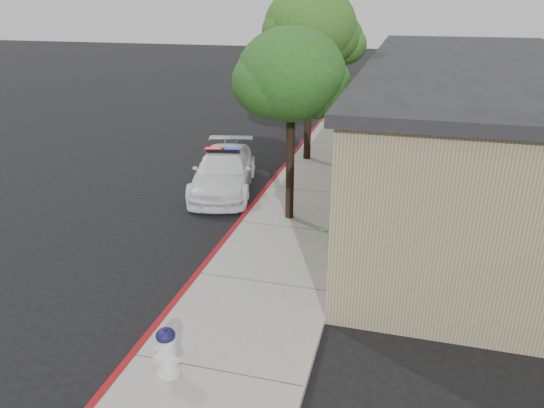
{
  "coord_description": "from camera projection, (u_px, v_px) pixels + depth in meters",
  "views": [
    {
      "loc": [
        4.38,
        -9.45,
        6.03
      ],
      "look_at": [
        1.26,
        2.16,
        1.14
      ],
      "focal_mm": 33.45,
      "sensor_mm": 36.0,
      "label": 1
    }
  ],
  "objects": [
    {
      "name": "street_tree_mid",
      "position": [
        311.0,
        30.0,
        18.33
      ],
      "size": [
        3.47,
        3.38,
        6.39
      ],
      "rotation": [
        0.0,
        0.0,
        0.07
      ],
      "color": "black",
      "rests_on": "sidewalk"
    },
    {
      "name": "street_tree_far",
      "position": [
        333.0,
        41.0,
        23.45
      ],
      "size": [
        3.12,
        2.85,
        5.39
      ],
      "rotation": [
        0.0,
        0.0,
        -0.41
      ],
      "color": "black",
      "rests_on": "sidewalk"
    },
    {
      "name": "clapboard_building",
      "position": [
        476.0,
        121.0,
        17.42
      ],
      "size": [
        7.3,
        20.89,
        4.24
      ],
      "color": "tan",
      "rests_on": "ground"
    },
    {
      "name": "police_car",
      "position": [
        224.0,
        171.0,
        16.91
      ],
      "size": [
        2.87,
        4.98,
        1.48
      ],
      "rotation": [
        0.0,
        0.0,
        0.22
      ],
      "color": "white",
      "rests_on": "ground"
    },
    {
      "name": "ground",
      "position": [
        196.0,
        278.0,
        11.78
      ],
      "size": [
        120.0,
        120.0,
        0.0
      ],
      "primitive_type": "plane",
      "color": "black",
      "rests_on": "ground"
    },
    {
      "name": "fire_hydrant",
      "position": [
        167.0,
        351.0,
        8.38
      ],
      "size": [
        0.52,
        0.46,
        0.92
      ],
      "rotation": [
        0.0,
        0.0,
        -0.43
      ],
      "color": "silver",
      "rests_on": "sidewalk"
    },
    {
      "name": "red_curb",
      "position": [
        239.0,
        224.0,
        14.42
      ],
      "size": [
        0.14,
        60.0,
        0.16
      ],
      "primitive_type": "cube",
      "color": "maroon",
      "rests_on": "ground"
    },
    {
      "name": "street_tree_near",
      "position": [
        291.0,
        79.0,
        13.2
      ],
      "size": [
        3.07,
        2.88,
        5.27
      ],
      "rotation": [
        0.0,
        0.0,
        -0.11
      ],
      "color": "black",
      "rests_on": "sidewalk"
    },
    {
      "name": "sidewalk",
      "position": [
        292.0,
        230.0,
        14.05
      ],
      "size": [
        3.2,
        60.0,
        0.15
      ],
      "primitive_type": "cube",
      "color": "gray",
      "rests_on": "ground"
    }
  ]
}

